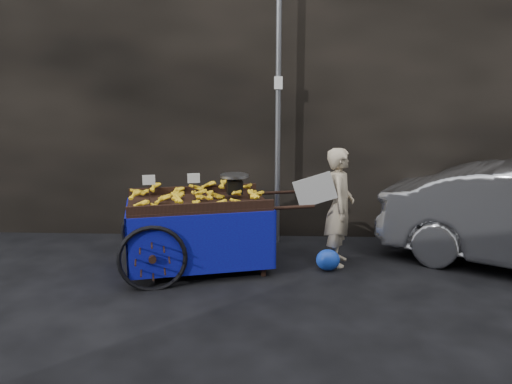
{
  "coord_description": "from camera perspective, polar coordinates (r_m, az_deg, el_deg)",
  "views": [
    {
      "loc": [
        0.28,
        -6.07,
        2.39
      ],
      "look_at": [
        0.01,
        0.5,
        0.96
      ],
      "focal_mm": 35.0,
      "sensor_mm": 36.0,
      "label": 1
    }
  ],
  "objects": [
    {
      "name": "ground",
      "position": [
        6.53,
        -0.27,
        -9.17
      ],
      "size": [
        80.0,
        80.0,
        0.0
      ],
      "primitive_type": "plane",
      "color": "black",
      "rests_on": "ground"
    },
    {
      "name": "building_wall",
      "position": [
        8.67,
        3.18,
        13.01
      ],
      "size": [
        13.5,
        2.0,
        5.0
      ],
      "color": "black",
      "rests_on": "ground"
    },
    {
      "name": "plastic_bag",
      "position": [
        6.62,
        8.22,
        -7.69
      ],
      "size": [
        0.31,
        0.25,
        0.28
      ],
      "primitive_type": "ellipsoid",
      "color": "blue",
      "rests_on": "ground"
    },
    {
      "name": "street_pole",
      "position": [
        7.38,
        2.54,
        9.31
      ],
      "size": [
        0.12,
        0.1,
        4.0
      ],
      "color": "slate",
      "rests_on": "ground"
    },
    {
      "name": "vendor",
      "position": [
        6.7,
        9.5,
        -1.69
      ],
      "size": [
        0.88,
        0.63,
        1.57
      ],
      "rotation": [
        0.0,
        0.0,
        1.39
      ],
      "color": "tan",
      "rests_on": "ground"
    },
    {
      "name": "banana_cart",
      "position": [
        6.46,
        -7.16,
        -1.88
      ],
      "size": [
        2.63,
        1.66,
        1.32
      ],
      "rotation": [
        0.0,
        0.0,
        0.26
      ],
      "color": "black",
      "rests_on": "ground"
    }
  ]
}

